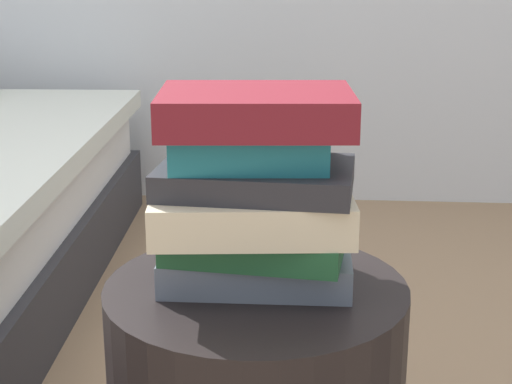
{
  "coord_description": "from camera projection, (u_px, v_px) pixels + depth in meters",
  "views": [
    {
      "loc": [
        0.08,
        -1.14,
        0.97
      ],
      "look_at": [
        0.0,
        0.0,
        0.62
      ],
      "focal_mm": 56.11,
      "sensor_mm": 36.0,
      "label": 1
    }
  ],
  "objects": [
    {
      "name": "book_slate",
      "position": [
        258.0,
        268.0,
        1.24
      ],
      "size": [
        0.29,
        0.16,
        0.05
      ],
      "primitive_type": "cube",
      "rotation": [
        0.0,
        0.0,
        0.01
      ],
      "color": "slate",
      "rests_on": "side_table"
    },
    {
      "name": "book_forest",
      "position": [
        255.0,
        241.0,
        1.22
      ],
      "size": [
        0.28,
        0.2,
        0.04
      ],
      "primitive_type": "cube",
      "rotation": [
        0.0,
        0.0,
        -0.12
      ],
      "color": "#1E512D",
      "rests_on": "book_slate"
    },
    {
      "name": "book_cream",
      "position": [
        252.0,
        210.0,
        1.2
      ],
      "size": [
        0.31,
        0.23,
        0.06
      ],
      "primitive_type": "cube",
      "rotation": [
        0.0,
        0.0,
        0.09
      ],
      "color": "beige",
      "rests_on": "book_forest"
    },
    {
      "name": "book_charcoal",
      "position": [
        253.0,
        177.0,
        1.19
      ],
      "size": [
        0.3,
        0.2,
        0.04
      ],
      "primitive_type": "cube",
      "rotation": [
        0.0,
        0.0,
        -0.08
      ],
      "color": "#28282D",
      "rests_on": "book_cream"
    },
    {
      "name": "book_teal",
      "position": [
        249.0,
        145.0,
        1.18
      ],
      "size": [
        0.24,
        0.18,
        0.05
      ],
      "primitive_type": "cube",
      "rotation": [
        0.0,
        0.0,
        0.07
      ],
      "color": "#1E727F",
      "rests_on": "book_charcoal"
    },
    {
      "name": "book_maroon",
      "position": [
        258.0,
        111.0,
        1.15
      ],
      "size": [
        0.29,
        0.22,
        0.06
      ],
      "primitive_type": "cube",
      "rotation": [
        0.0,
        0.0,
        0.07
      ],
      "color": "maroon",
      "rests_on": "book_teal"
    }
  ]
}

